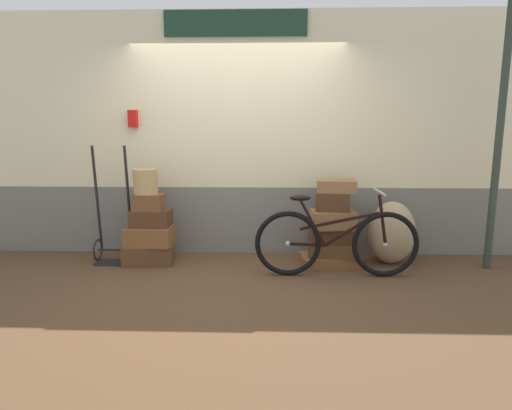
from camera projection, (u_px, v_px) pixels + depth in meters
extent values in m
cube|color=#513823|center=(234.00, 275.00, 4.71)|extent=(9.12, 5.20, 0.06)
cube|color=slate|center=(239.00, 219.00, 5.46)|extent=(7.12, 0.20, 0.82)
cube|color=beige|center=(238.00, 102.00, 5.21)|extent=(7.12, 0.20, 2.05)
cube|color=#193828|center=(235.00, 23.00, 4.94)|extent=(1.63, 0.04, 0.29)
cube|color=red|center=(133.00, 119.00, 5.15)|extent=(0.10, 0.08, 0.20)
cylinder|color=#2D382D|center=(499.00, 138.00, 4.60)|extent=(0.08, 0.08, 2.87)
cube|color=brown|center=(149.00, 253.00, 5.02)|extent=(0.59, 0.44, 0.22)
cube|color=brown|center=(149.00, 236.00, 4.96)|extent=(0.53, 0.36, 0.21)
cube|color=#4C2D19|center=(151.00, 218.00, 4.95)|extent=(0.45, 0.30, 0.19)
cube|color=brown|center=(149.00, 202.00, 4.90)|extent=(0.35, 0.25, 0.18)
cube|color=brown|center=(330.00, 260.00, 4.95)|extent=(0.68, 0.48, 0.12)
cube|color=brown|center=(331.00, 249.00, 4.93)|extent=(0.55, 0.41, 0.14)
cube|color=#4C2D19|center=(330.00, 235.00, 4.93)|extent=(0.48, 0.33, 0.18)
cube|color=olive|center=(333.00, 219.00, 4.86)|extent=(0.50, 0.36, 0.20)
cube|color=#4C2D19|center=(332.00, 202.00, 4.82)|extent=(0.39, 0.26, 0.21)
cube|color=olive|center=(336.00, 186.00, 4.83)|extent=(0.46, 0.35, 0.14)
cylinder|color=tan|center=(145.00, 182.00, 4.87)|extent=(0.27, 0.27, 0.28)
torus|color=black|center=(98.00, 250.00, 5.11)|extent=(0.02, 0.25, 0.25)
torus|color=black|center=(134.00, 250.00, 5.10)|extent=(0.02, 0.25, 0.25)
cylinder|color=black|center=(116.00, 250.00, 5.11)|extent=(0.42, 0.02, 0.02)
cylinder|color=black|center=(97.00, 199.00, 5.00)|extent=(0.03, 0.13, 1.22)
cylinder|color=black|center=(128.00, 199.00, 4.99)|extent=(0.03, 0.13, 1.22)
cube|color=black|center=(113.00, 262.00, 5.02)|extent=(0.38, 0.22, 0.02)
ellipsoid|color=tan|center=(392.00, 233.00, 4.97)|extent=(0.53, 0.45, 0.72)
torus|color=black|center=(288.00, 244.00, 4.55)|extent=(0.69, 0.06, 0.69)
sphere|color=#B2B2B7|center=(288.00, 244.00, 4.55)|extent=(0.05, 0.05, 0.05)
torus|color=black|center=(385.00, 244.00, 4.52)|extent=(0.69, 0.06, 0.69)
sphere|color=#B2B2B7|center=(385.00, 244.00, 4.52)|extent=(0.05, 0.05, 0.05)
cube|color=black|center=(351.00, 229.00, 4.50)|extent=(0.55, 0.03, 0.37)
cube|color=black|center=(313.00, 223.00, 4.50)|extent=(0.29, 0.03, 0.49)
cube|color=black|center=(306.00, 245.00, 4.55)|extent=(0.39, 0.03, 0.05)
cube|color=black|center=(339.00, 221.00, 4.49)|extent=(0.81, 0.03, 0.20)
cube|color=black|center=(382.00, 220.00, 4.47)|extent=(0.11, 0.03, 0.53)
ellipsoid|color=black|center=(300.00, 198.00, 4.46)|extent=(0.22, 0.09, 0.06)
cylinder|color=#A5A5AD|center=(380.00, 192.00, 4.42)|extent=(0.03, 0.46, 0.02)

